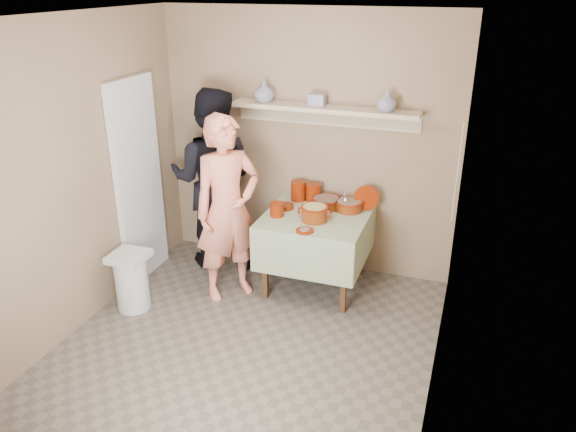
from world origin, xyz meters
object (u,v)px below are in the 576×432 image
at_px(person_helper, 213,179).
at_px(serving_table, 316,226).
at_px(trash_bin, 132,280).
at_px(person_cook, 228,209).
at_px(cazuela_rice, 314,212).

xyz_separation_m(person_helper, serving_table, (1.14, -0.14, -0.29)).
bearing_deg(trash_bin, person_helper, 73.52).
bearing_deg(trash_bin, serving_table, 32.91).
bearing_deg(person_helper, person_cook, 116.23).
xyz_separation_m(person_cook, person_helper, (-0.42, 0.56, 0.05)).
bearing_deg(serving_table, person_cook, -150.46).
height_order(serving_table, trash_bin, serving_table).
distance_m(serving_table, trash_bin, 1.79).
xyz_separation_m(person_cook, cazuela_rice, (0.74, 0.28, -0.03)).
bearing_deg(cazuela_rice, person_helper, 166.45).
distance_m(person_cook, trash_bin, 1.09).
height_order(cazuela_rice, trash_bin, cazuela_rice).
xyz_separation_m(person_cook, serving_table, (0.73, 0.41, -0.24)).
bearing_deg(person_cook, serving_table, -19.30).
distance_m(person_cook, serving_table, 0.87).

